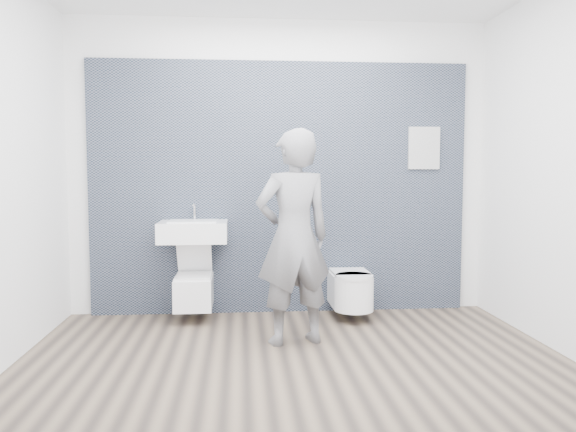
{
  "coord_description": "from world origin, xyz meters",
  "views": [
    {
      "loc": [
        -0.38,
        -3.91,
        1.36
      ],
      "look_at": [
        0.0,
        0.6,
        1.0
      ],
      "focal_mm": 35.0,
      "sensor_mm": 36.0,
      "label": 1
    }
  ],
  "objects": [
    {
      "name": "ground",
      "position": [
        0.0,
        0.0,
        0.0
      ],
      "size": [
        4.0,
        4.0,
        0.0
      ],
      "primitive_type": "plane",
      "color": "brown",
      "rests_on": "ground"
    },
    {
      "name": "room_shell",
      "position": [
        0.0,
        0.0,
        1.74
      ],
      "size": [
        4.0,
        4.0,
        4.0
      ],
      "color": "white",
      "rests_on": "ground"
    },
    {
      "name": "tile_wall",
      "position": [
        0.0,
        1.47,
        0.0
      ],
      "size": [
        3.6,
        0.06,
        2.4
      ],
      "primitive_type": "cube",
      "color": "black",
      "rests_on": "ground"
    },
    {
      "name": "washbasin",
      "position": [
        -0.81,
        1.21,
        0.82
      ],
      "size": [
        0.62,
        0.46,
        0.46
      ],
      "color": "white",
      "rests_on": "ground"
    },
    {
      "name": "toilet_square",
      "position": [
        -0.81,
        1.2,
        0.28
      ],
      "size": [
        0.34,
        0.48,
        0.61
      ],
      "color": "white",
      "rests_on": "ground"
    },
    {
      "name": "toilet_rounded",
      "position": [
        0.63,
        1.13,
        0.27
      ],
      "size": [
        0.36,
        0.61,
        0.33
      ],
      "color": "white",
      "rests_on": "ground"
    },
    {
      "name": "info_placard",
      "position": [
        1.39,
        1.43,
        0.0
      ],
      "size": [
        0.31,
        0.03,
        0.41
      ],
      "primitive_type": "cube",
      "color": "white",
      "rests_on": "ground"
    },
    {
      "name": "visitor",
      "position": [
        0.03,
        0.44,
        0.85
      ],
      "size": [
        0.7,
        0.55,
        1.69
      ],
      "primitive_type": "imported",
      "rotation": [
        0.0,
        0.0,
        3.41
      ],
      "color": "slate",
      "rests_on": "ground"
    }
  ]
}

